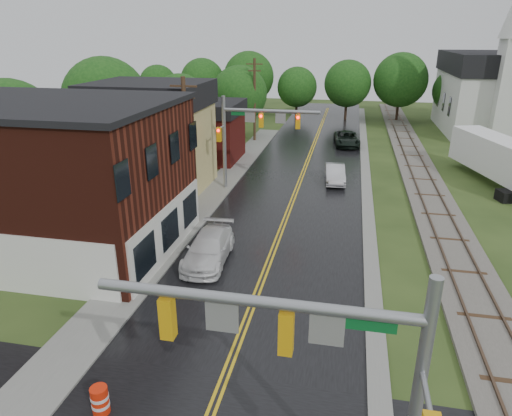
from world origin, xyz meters
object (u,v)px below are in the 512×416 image
(tree_left_a, at_px, (12,130))
(pickup_white, at_px, (209,249))
(traffic_signal_far, at_px, (251,127))
(suv_dark, at_px, (347,139))
(traffic_signal_near, at_px, (320,357))
(sedan_silver, at_px, (335,174))
(semi_trailer, at_px, (499,158))
(brick_building, at_px, (46,177))
(tree_left_c, at_px, (181,104))
(construction_barrel, at_px, (100,400))
(church, at_px, (493,84))
(tree_left_e, at_px, (241,95))
(utility_pole_b, at_px, (187,143))
(utility_pole_c, at_px, (255,99))
(tree_left_b, at_px, (107,102))

(tree_left_a, bearing_deg, pickup_white, -23.00)
(traffic_signal_far, height_order, suv_dark, traffic_signal_far)
(traffic_signal_near, relative_size, sedan_silver, 1.68)
(sedan_silver, height_order, semi_trailer, semi_trailer)
(traffic_signal_near, xyz_separation_m, traffic_signal_far, (-6.94, 25.00, 0.01))
(brick_building, xyz_separation_m, traffic_signal_near, (15.96, -13.00, 0.82))
(tree_left_c, xyz_separation_m, pickup_white, (10.65, -25.07, -3.76))
(tree_left_c, bearing_deg, construction_barrel, -73.93)
(church, xyz_separation_m, traffic_signal_near, (-16.53, -51.74, -0.87))
(brick_building, distance_m, tree_left_e, 31.12)
(utility_pole_b, distance_m, construction_barrel, 18.78)
(utility_pole_c, height_order, construction_barrel, utility_pole_c)
(tree_left_a, xyz_separation_m, tree_left_b, (2.00, 10.00, 0.60))
(sedan_silver, bearing_deg, utility_pole_b, -144.88)
(utility_pole_b, bearing_deg, tree_left_b, 138.14)
(church, relative_size, semi_trailer, 1.71)
(utility_pole_c, bearing_deg, suv_dark, -1.62)
(tree_left_e, distance_m, construction_barrel, 42.46)
(construction_barrel, bearing_deg, tree_left_b, 117.21)
(brick_building, distance_m, pickup_white, 9.89)
(utility_pole_b, xyz_separation_m, semi_trailer, (22.49, 10.59, -2.53))
(utility_pole_c, bearing_deg, tree_left_e, 137.16)
(construction_barrel, bearing_deg, traffic_signal_near, -15.99)
(sedan_silver, bearing_deg, traffic_signal_far, -158.09)
(suv_dark, bearing_deg, construction_barrel, -106.63)
(tree_left_a, bearing_deg, construction_barrel, -47.60)
(sedan_silver, bearing_deg, pickup_white, -116.88)
(tree_left_b, relative_size, semi_trailer, 0.83)
(tree_left_c, xyz_separation_m, sedan_silver, (16.68, -9.63, -3.79))
(traffic_signal_near, bearing_deg, pickup_white, 117.48)
(suv_dark, bearing_deg, sedan_silver, -99.47)
(suv_dark, xyz_separation_m, semi_trailer, (12.19, -11.12, 1.44))
(tree_left_b, distance_m, suv_dark, 24.90)
(traffic_signal_far, height_order, utility_pole_c, utility_pole_c)
(tree_left_e, bearing_deg, tree_left_b, -122.74)
(suv_dark, distance_m, sedan_silver, 13.46)
(sedan_silver, bearing_deg, tree_left_c, 144.47)
(church, distance_m, semi_trailer, 21.88)
(utility_pole_c, distance_m, semi_trailer, 25.35)
(traffic_signal_far, bearing_deg, church, 48.73)
(church, bearing_deg, tree_left_c, -157.76)
(tree_left_c, height_order, sedan_silver, tree_left_c)
(brick_building, height_order, suv_dark, brick_building)
(tree_left_a, bearing_deg, tree_left_b, 78.69)
(church, xyz_separation_m, utility_pole_b, (-26.80, -31.74, -1.11))
(semi_trailer, bearing_deg, construction_barrel, -123.88)
(pickup_white, bearing_deg, brick_building, 175.92)
(traffic_signal_far, bearing_deg, tree_left_c, 128.82)
(tree_left_a, height_order, construction_barrel, tree_left_a)
(tree_left_b, distance_m, sedan_silver, 21.34)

